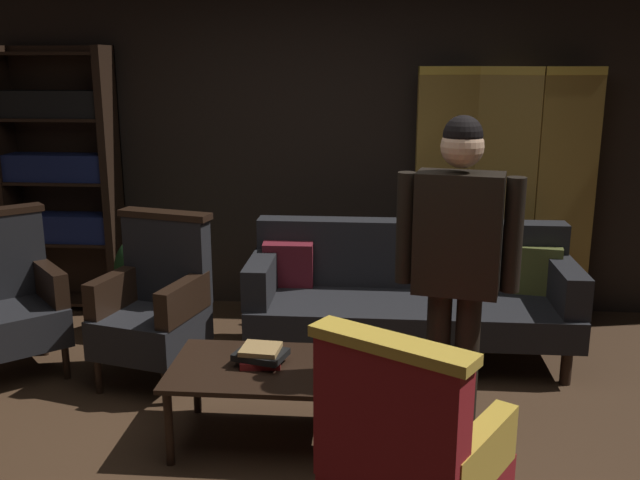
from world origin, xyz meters
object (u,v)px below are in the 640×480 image
at_px(book_black_cloth, 261,354).
at_px(book_tan_leather, 261,349).
at_px(bookshelf, 60,176).
at_px(book_red_leather, 261,361).
at_px(coffee_table, 268,374).
at_px(velvet_couch, 410,290).
at_px(potted_plant, 147,276).
at_px(armchair_wing_left, 8,299).
at_px(folding_screen, 504,193).
at_px(standing_figure, 457,259).
at_px(armchair_wing_right, 155,304).
at_px(armchair_gilt_accent, 410,464).

xyz_separation_m(book_black_cloth, book_tan_leather, (0.00, 0.00, 0.03)).
height_order(bookshelf, book_red_leather, bookshelf).
bearing_deg(coffee_table, velvet_couch, 57.45).
xyz_separation_m(bookshelf, potted_plant, (0.81, -0.50, -0.65)).
distance_m(bookshelf, armchair_wing_left, 1.39).
bearing_deg(book_tan_leather, bookshelf, 134.35).
relative_size(folding_screen, velvet_couch, 0.90).
height_order(armchair_wing_left, standing_figure, standing_figure).
distance_m(armchair_wing_right, book_red_leather, 1.01).
height_order(standing_figure, book_black_cloth, standing_figure).
xyz_separation_m(coffee_table, armchair_wing_right, (-0.80, 0.68, 0.12)).
distance_m(folding_screen, armchair_wing_right, 2.64).
relative_size(bookshelf, coffee_table, 2.05).
bearing_deg(armchair_wing_left, velvet_couch, 11.51).
bearing_deg(standing_figure, coffee_table, 177.29).
xyz_separation_m(coffee_table, book_tan_leather, (-0.04, 0.02, 0.13)).
distance_m(book_red_leather, book_black_cloth, 0.03).
bearing_deg(book_red_leather, book_tan_leather, 0.00).
bearing_deg(potted_plant, book_tan_leather, -53.13).
bearing_deg(armchair_wing_right, book_tan_leather, -40.91).
bearing_deg(velvet_couch, book_black_cloth, -124.28).
xyz_separation_m(coffee_table, armchair_wing_left, (-1.75, 0.70, 0.12)).
bearing_deg(armchair_wing_left, book_red_leather, -21.62).
height_order(armchair_wing_left, armchair_wing_right, same).
xyz_separation_m(folding_screen, velvet_couch, (-0.71, -0.71, -0.53)).
xyz_separation_m(bookshelf, book_tan_leather, (1.89, -1.93, -0.57)).
bearing_deg(standing_figure, armchair_gilt_accent, -104.74).
bearing_deg(coffee_table, armchair_gilt_accent, -54.64).
distance_m(armchair_wing_right, potted_plant, 0.83).
distance_m(armchair_gilt_accent, book_red_leather, 1.22).
bearing_deg(armchair_wing_left, coffee_table, -21.80).
xyz_separation_m(folding_screen, coffee_table, (-1.48, -1.92, -0.61)).
distance_m(bookshelf, velvet_couch, 2.87).
relative_size(velvet_couch, standing_figure, 1.25).
distance_m(armchair_gilt_accent, armchair_wing_right, 2.22).
height_order(velvet_couch, book_red_leather, velvet_couch).
bearing_deg(armchair_gilt_accent, folding_screen, 74.60).
relative_size(velvet_couch, potted_plant, 2.86).
relative_size(bookshelf, armchair_gilt_accent, 1.97).
bearing_deg(armchair_wing_left, armchair_wing_right, -0.93).
xyz_separation_m(armchair_wing_left, standing_figure, (2.67, -0.74, 0.54)).
height_order(velvet_couch, armchair_gilt_accent, armchair_gilt_accent).
relative_size(armchair_wing_right, standing_figure, 0.61).
relative_size(folding_screen, book_tan_leather, 9.84).
bearing_deg(velvet_couch, standing_figure, -83.04).
bearing_deg(velvet_couch, armchair_wing_left, -168.49).
xyz_separation_m(armchair_gilt_accent, potted_plant, (-1.80, 2.42, -0.07)).
height_order(bookshelf, potted_plant, bookshelf).
xyz_separation_m(bookshelf, book_black_cloth, (1.89, -1.93, -0.60)).
relative_size(armchair_wing_right, book_tan_leather, 5.39).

